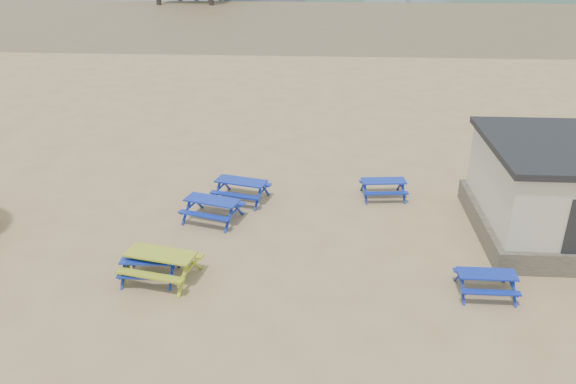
{
  "coord_description": "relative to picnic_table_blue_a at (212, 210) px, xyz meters",
  "views": [
    {
      "loc": [
        1.68,
        -15.8,
        8.99
      ],
      "look_at": [
        0.55,
        1.5,
        1.0
      ],
      "focal_mm": 35.0,
      "sensor_mm": 36.0,
      "label": 1
    }
  ],
  "objects": [
    {
      "name": "ground",
      "position": [
        2.03,
        -1.2,
        -0.39
      ],
      "size": [
        400.0,
        400.0,
        0.0
      ],
      "primitive_type": "plane",
      "color": "tan",
      "rests_on": "ground"
    },
    {
      "name": "picnic_table_blue_b",
      "position": [
        0.76,
        1.65,
        0.0
      ],
      "size": [
        2.18,
        1.92,
        0.78
      ],
      "rotation": [
        0.0,
        0.0,
        -0.26
      ],
      "color": "#002498",
      "rests_on": "ground"
    },
    {
      "name": "picnic_table_yellow",
      "position": [
        -0.76,
        -3.67,
        0.03
      ],
      "size": [
        2.26,
        1.96,
        0.83
      ],
      "rotation": [
        0.0,
        0.0,
        -0.21
      ],
      "color": "#85AC11",
      "rests_on": "ground"
    },
    {
      "name": "picnic_table_blue_d",
      "position": [
        -1.1,
        -3.7,
        -0.06
      ],
      "size": [
        1.6,
        1.31,
        0.66
      ],
      "rotation": [
        0.0,
        0.0,
        0.03
      ],
      "color": "#002498",
      "rests_on": "ground"
    },
    {
      "name": "picnic_table_blue_f",
      "position": [
        8.26,
        -3.84,
        -0.06
      ],
      "size": [
        1.56,
        1.26,
        0.65
      ],
      "rotation": [
        0.0,
        0.0,
        -0.01
      ],
      "color": "#002498",
      "rests_on": "ground"
    },
    {
      "name": "wet_sand",
      "position": [
        2.03,
        53.8,
        -0.38
      ],
      "size": [
        400.0,
        400.0,
        0.0
      ],
      "primitive_type": "plane",
      "color": "olive",
      "rests_on": "ground"
    },
    {
      "name": "picnic_table_blue_c",
      "position": [
        6.01,
        2.25,
        -0.05
      ],
      "size": [
        1.76,
        1.48,
        0.68
      ],
      "rotation": [
        0.0,
        0.0,
        0.1
      ],
      "color": "#002498",
      "rests_on": "ground"
    },
    {
      "name": "picnic_table_blue_a",
      "position": [
        0.0,
        0.0,
        0.0
      ],
      "size": [
        2.19,
        1.95,
        0.78
      ],
      "rotation": [
        0.0,
        0.0,
        -0.29
      ],
      "color": "#002498",
      "rests_on": "ground"
    }
  ]
}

